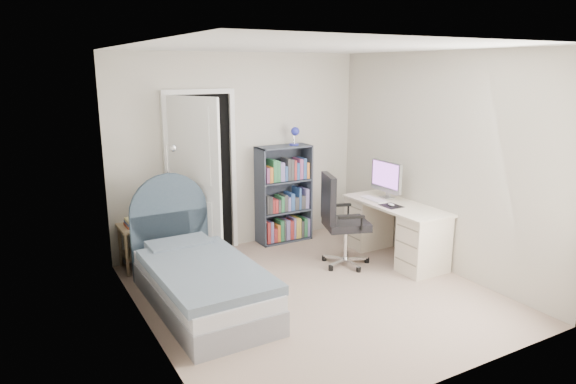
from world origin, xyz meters
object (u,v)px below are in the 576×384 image
floor_lamp (173,222)px  office_chair (339,216)px  bookcase (285,198)px  bed (199,279)px  nightstand (137,235)px  desk (394,228)px

floor_lamp → office_chair: bearing=-22.8°
floor_lamp → bookcase: 1.70m
bed → floor_lamp: bearing=88.1°
bed → nightstand: 1.28m
nightstand → office_chair: (2.11, -1.06, 0.20)m
bed → office_chair: bed is taller
office_chair → desk: bearing=-10.8°
nightstand → bookcase: size_ratio=0.40×
desk → office_chair: size_ratio=1.29×
bed → bookcase: 2.15m
bookcase → office_chair: bearing=-84.0°
desk → office_chair: 0.78m
nightstand → desk: bearing=-22.9°
bookcase → floor_lamp: bearing=-167.6°
nightstand → bookcase: (1.99, 0.05, 0.19)m
bookcase → desk: bookcase is taller
nightstand → bookcase: bookcase is taller
nightstand → floor_lamp: size_ratio=0.41×
nightstand → floor_lamp: floor_lamp is taller
nightstand → desk: desk is taller
floor_lamp → bookcase: bearing=12.4°
nightstand → office_chair: 2.37m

